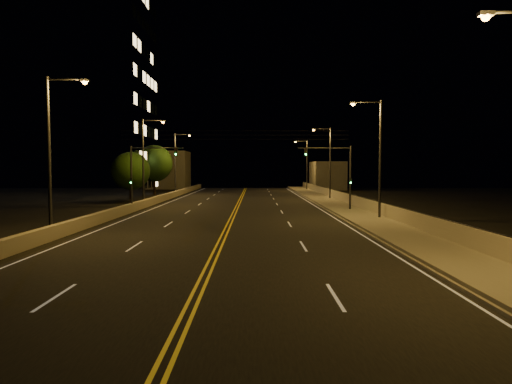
{
  "coord_description": "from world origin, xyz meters",
  "views": [
    {
      "loc": [
        1.91,
        -12.06,
        4.14
      ],
      "look_at": [
        2.0,
        18.0,
        2.5
      ],
      "focal_mm": 30.0,
      "sensor_mm": 36.0,
      "label": 1
    }
  ],
  "objects_px": {
    "streetlight_3": "(306,162)",
    "tree_0": "(131,171)",
    "traffic_signal_right": "(340,171)",
    "traffic_signal_left": "(142,171)",
    "streetlight_4": "(53,146)",
    "tree_2": "(154,163)",
    "streetlight_2": "(328,159)",
    "streetlight_6": "(177,160)",
    "building_tower": "(66,92)",
    "tree_1": "(131,170)",
    "streetlight_1": "(377,152)",
    "streetlight_5": "(146,157)"
  },
  "relations": [
    {
      "from": "streetlight_4",
      "to": "streetlight_5",
      "type": "relative_size",
      "value": 1.0
    },
    {
      "from": "streetlight_2",
      "to": "traffic_signal_left",
      "type": "relative_size",
      "value": 1.51
    },
    {
      "from": "streetlight_5",
      "to": "tree_2",
      "type": "height_order",
      "value": "streetlight_5"
    },
    {
      "from": "streetlight_4",
      "to": "tree_0",
      "type": "height_order",
      "value": "streetlight_4"
    },
    {
      "from": "traffic_signal_left",
      "to": "tree_1",
      "type": "xyz_separation_m",
      "value": [
        -5.65,
        16.08,
        0.06
      ]
    },
    {
      "from": "building_tower",
      "to": "streetlight_1",
      "type": "bearing_deg",
      "value": -39.5
    },
    {
      "from": "streetlight_4",
      "to": "streetlight_1",
      "type": "bearing_deg",
      "value": 21.49
    },
    {
      "from": "streetlight_6",
      "to": "streetlight_4",
      "type": "bearing_deg",
      "value": -90.0
    },
    {
      "from": "traffic_signal_right",
      "to": "streetlight_5",
      "type": "bearing_deg",
      "value": 163.52
    },
    {
      "from": "streetlight_2",
      "to": "streetlight_4",
      "type": "relative_size",
      "value": 1.0
    },
    {
      "from": "streetlight_6",
      "to": "traffic_signal_right",
      "type": "distance_m",
      "value": 31.75
    },
    {
      "from": "streetlight_3",
      "to": "streetlight_6",
      "type": "relative_size",
      "value": 1.0
    },
    {
      "from": "streetlight_4",
      "to": "building_tower",
      "type": "height_order",
      "value": "building_tower"
    },
    {
      "from": "streetlight_2",
      "to": "tree_2",
      "type": "xyz_separation_m",
      "value": [
        -25.6,
        12.02,
        -0.48
      ]
    },
    {
      "from": "streetlight_1",
      "to": "traffic_signal_right",
      "type": "relative_size",
      "value": 1.51
    },
    {
      "from": "streetlight_4",
      "to": "tree_2",
      "type": "bearing_deg",
      "value": 95.53
    },
    {
      "from": "traffic_signal_left",
      "to": "building_tower",
      "type": "distance_m",
      "value": 32.24
    },
    {
      "from": "traffic_signal_left",
      "to": "building_tower",
      "type": "bearing_deg",
      "value": 125.77
    },
    {
      "from": "streetlight_3",
      "to": "streetlight_4",
      "type": "bearing_deg",
      "value": -111.12
    },
    {
      "from": "streetlight_4",
      "to": "traffic_signal_left",
      "type": "height_order",
      "value": "streetlight_4"
    },
    {
      "from": "streetlight_3",
      "to": "tree_0",
      "type": "relative_size",
      "value": 1.54
    },
    {
      "from": "building_tower",
      "to": "tree_0",
      "type": "distance_m",
      "value": 22.51
    },
    {
      "from": "streetlight_6",
      "to": "tree_1",
      "type": "height_order",
      "value": "streetlight_6"
    },
    {
      "from": "traffic_signal_left",
      "to": "tree_0",
      "type": "bearing_deg",
      "value": 111.11
    },
    {
      "from": "streetlight_5",
      "to": "traffic_signal_left",
      "type": "height_order",
      "value": "streetlight_5"
    },
    {
      "from": "streetlight_1",
      "to": "traffic_signal_right",
      "type": "distance_m",
      "value": 7.21
    },
    {
      "from": "streetlight_3",
      "to": "traffic_signal_left",
      "type": "bearing_deg",
      "value": -116.84
    },
    {
      "from": "traffic_signal_left",
      "to": "tree_0",
      "type": "relative_size",
      "value": 1.02
    },
    {
      "from": "streetlight_4",
      "to": "streetlight_6",
      "type": "relative_size",
      "value": 1.0
    },
    {
      "from": "streetlight_4",
      "to": "traffic_signal_left",
      "type": "distance_m",
      "value": 15.45
    },
    {
      "from": "streetlight_2",
      "to": "tree_1",
      "type": "distance_m",
      "value": 26.05
    },
    {
      "from": "traffic_signal_right",
      "to": "building_tower",
      "type": "bearing_deg",
      "value": 146.2
    },
    {
      "from": "building_tower",
      "to": "tree_0",
      "type": "height_order",
      "value": "building_tower"
    },
    {
      "from": "tree_1",
      "to": "tree_2",
      "type": "relative_size",
      "value": 0.81
    },
    {
      "from": "streetlight_5",
      "to": "building_tower",
      "type": "height_order",
      "value": "building_tower"
    },
    {
      "from": "tree_1",
      "to": "streetlight_3",
      "type": "bearing_deg",
      "value": 42.87
    },
    {
      "from": "streetlight_5",
      "to": "traffic_signal_left",
      "type": "distance_m",
      "value": 6.19
    },
    {
      "from": "streetlight_2",
      "to": "streetlight_3",
      "type": "xyz_separation_m",
      "value": [
        0.0,
        24.84,
        0.0
      ]
    },
    {
      "from": "streetlight_3",
      "to": "building_tower",
      "type": "bearing_deg",
      "value": -157.31
    },
    {
      "from": "streetlight_6",
      "to": "tree_0",
      "type": "relative_size",
      "value": 1.54
    },
    {
      "from": "tree_2",
      "to": "streetlight_2",
      "type": "bearing_deg",
      "value": -25.15
    },
    {
      "from": "streetlight_3",
      "to": "streetlight_6",
      "type": "bearing_deg",
      "value": -144.05
    },
    {
      "from": "streetlight_1",
      "to": "tree_0",
      "type": "relative_size",
      "value": 1.54
    },
    {
      "from": "traffic_signal_right",
      "to": "traffic_signal_left",
      "type": "xyz_separation_m",
      "value": [
        -18.84,
        0.0,
        0.0
      ]
    },
    {
      "from": "streetlight_2",
      "to": "streetlight_6",
      "type": "distance_m",
      "value": 23.38
    },
    {
      "from": "streetlight_5",
      "to": "streetlight_6",
      "type": "xyz_separation_m",
      "value": [
        0.0,
        18.76,
        0.0
      ]
    },
    {
      "from": "traffic_signal_right",
      "to": "tree_2",
      "type": "relative_size",
      "value": 0.8
    },
    {
      "from": "traffic_signal_left",
      "to": "tree_2",
      "type": "bearing_deg",
      "value": 100.85
    },
    {
      "from": "streetlight_2",
      "to": "tree_2",
      "type": "distance_m",
      "value": 28.29
    },
    {
      "from": "streetlight_3",
      "to": "tree_2",
      "type": "distance_m",
      "value": 28.63
    }
  ]
}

